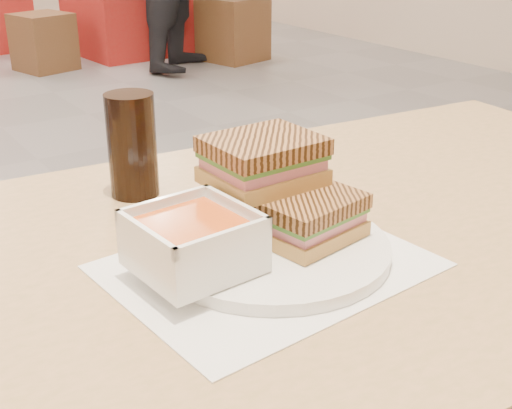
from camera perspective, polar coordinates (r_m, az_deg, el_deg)
main_table at (r=0.91m, az=5.90°, el=-8.09°), size 1.25×0.80×0.75m
tray_liner at (r=0.75m, az=1.01°, el=-5.12°), size 0.35×0.28×0.00m
plate at (r=0.77m, az=1.36°, el=-3.65°), size 0.26×0.26×0.01m
soup_bowl at (r=0.70m, az=-5.23°, el=-3.27°), size 0.12×0.12×0.06m
panini_lower at (r=0.77m, az=4.34°, el=-0.99°), size 0.13×0.11×0.05m
panini_upper at (r=0.78m, az=0.59°, el=3.68°), size 0.13×0.11×0.06m
cola_glass at (r=0.93m, az=-10.26°, el=4.87°), size 0.07×0.07×0.14m
bg_table_1 at (r=5.94m, az=-10.67°, el=15.73°), size 0.88×0.88×0.72m
bg_chair_1l at (r=5.44m, az=-17.25°, el=12.78°), size 0.45×0.45×0.41m
bg_chair_1r at (r=5.57m, az=-1.93°, el=14.37°), size 0.52×0.52×0.48m
bg_chair_2r at (r=6.87m, az=-19.52°, el=14.49°), size 0.46×0.46×0.41m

